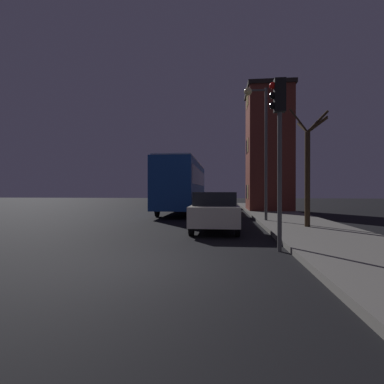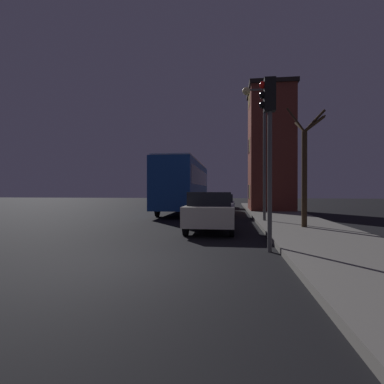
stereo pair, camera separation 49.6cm
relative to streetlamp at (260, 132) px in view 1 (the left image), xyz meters
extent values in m
plane|color=black|center=(-3.58, -8.96, -4.61)|extent=(120.00, 120.00, 0.00)
cube|color=brown|center=(1.72, 8.81, 0.20)|extent=(3.26, 4.10, 9.29)
cube|color=black|center=(1.72, 8.81, 5.00)|extent=(3.50, 4.34, 0.30)
cube|color=#F2D172|center=(0.07, 8.24, -3.04)|extent=(0.03, 0.70, 1.10)
cube|color=black|center=(0.07, 9.38, -3.04)|extent=(0.03, 0.70, 1.10)
cube|color=#F2D172|center=(0.07, 8.24, 0.60)|extent=(0.03, 0.70, 1.10)
cube|color=black|center=(0.07, 9.38, 0.60)|extent=(0.03, 0.70, 1.10)
cube|color=#F2D172|center=(0.07, 8.24, 4.25)|extent=(0.03, 0.70, 1.10)
cube|color=#F2D172|center=(0.07, 9.38, 4.25)|extent=(0.03, 0.70, 1.10)
cylinder|color=#4C4C4C|center=(0.30, 0.00, -1.11)|extent=(0.14, 0.14, 6.67)
cylinder|color=#4C4C4C|center=(-0.15, 0.00, 2.12)|extent=(0.90, 0.09, 0.09)
sphere|color=#F9E08C|center=(-0.60, 0.00, 2.07)|extent=(0.40, 0.40, 0.40)
cylinder|color=#4C4C4C|center=(-0.34, -7.08, -2.72)|extent=(0.12, 0.12, 3.79)
cube|color=black|center=(-0.34, -7.08, -0.37)|extent=(0.30, 0.24, 0.90)
sphere|color=red|center=(-0.52, -7.08, -0.10)|extent=(0.20, 0.20, 0.20)
sphere|color=black|center=(-0.52, -7.08, -0.37)|extent=(0.20, 0.20, 0.20)
sphere|color=black|center=(-0.52, -7.08, -0.64)|extent=(0.20, 0.20, 0.20)
cylinder|color=#382819|center=(1.62, -2.57, -2.48)|extent=(0.22, 0.22, 3.92)
cylinder|color=#382819|center=(1.32, -2.29, 0.03)|extent=(0.68, 0.65, 1.16)
cylinder|color=#382819|center=(1.94, -2.84, -0.16)|extent=(0.75, 0.66, 0.79)
cylinder|color=#382819|center=(1.92, -2.83, -0.29)|extent=(0.73, 0.65, 0.56)
cylinder|color=#382819|center=(1.53, -2.14, -0.25)|extent=(0.28, 0.93, 0.63)
cylinder|color=#382819|center=(2.10, -2.29, -0.14)|extent=(1.05, 0.65, 0.83)
cube|color=#194793|center=(-4.86, 7.09, -2.53)|extent=(2.47, 11.95, 3.20)
cube|color=black|center=(-4.86, 7.09, -1.95)|extent=(2.49, 10.99, 1.15)
cube|color=#B2B2B2|center=(-4.86, 7.09, -0.87)|extent=(2.34, 11.35, 0.12)
cylinder|color=black|center=(-3.71, 10.97, -4.13)|extent=(0.18, 0.96, 0.96)
cylinder|color=black|center=(-6.00, 10.97, -4.13)|extent=(0.18, 0.96, 0.96)
cylinder|color=black|center=(-3.71, 3.20, -4.13)|extent=(0.18, 0.96, 0.96)
cylinder|color=black|center=(-6.00, 3.20, -4.13)|extent=(0.18, 0.96, 0.96)
cube|color=beige|center=(-2.19, -3.12, -3.90)|extent=(1.85, 4.15, 0.74)
cube|color=black|center=(-2.19, -3.32, -3.27)|extent=(1.63, 2.16, 0.52)
cylinder|color=black|center=(-1.35, -1.77, -4.27)|extent=(0.18, 0.68, 0.68)
cylinder|color=black|center=(-3.02, -1.77, -4.27)|extent=(0.18, 0.68, 0.68)
cylinder|color=black|center=(-1.35, -4.46, -4.27)|extent=(0.18, 0.68, 0.68)
cylinder|color=black|center=(-3.02, -4.46, -4.27)|extent=(0.18, 0.68, 0.68)
cube|color=#B7BABF|center=(-2.02, 3.93, -3.97)|extent=(1.73, 4.06, 0.60)
cube|color=black|center=(-2.02, 3.72, -3.42)|extent=(1.52, 2.11, 0.50)
cylinder|color=black|center=(-1.25, 5.25, -4.27)|extent=(0.18, 0.68, 0.68)
cylinder|color=black|center=(-2.79, 5.25, -4.27)|extent=(0.18, 0.68, 0.68)
cylinder|color=black|center=(-1.25, 2.61, -4.27)|extent=(0.18, 0.68, 0.68)
cylinder|color=black|center=(-2.79, 2.61, -4.27)|extent=(0.18, 0.68, 0.68)
cube|color=olive|center=(-2.18, 13.28, -4.04)|extent=(1.79, 4.76, 0.55)
cube|color=black|center=(-2.18, 13.04, -3.46)|extent=(1.58, 2.47, 0.60)
cylinder|color=black|center=(-1.37, 14.83, -4.31)|extent=(0.18, 0.60, 0.60)
cylinder|color=black|center=(-2.98, 14.83, -4.31)|extent=(0.18, 0.60, 0.60)
cylinder|color=black|center=(-1.37, 11.73, -4.31)|extent=(0.18, 0.60, 0.60)
cylinder|color=black|center=(-2.98, 11.73, -4.31)|extent=(0.18, 0.60, 0.60)
camera|label=1|loc=(-1.88, -15.39, -2.95)|focal=28.00mm
camera|label=2|loc=(-1.39, -15.33, -2.95)|focal=28.00mm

